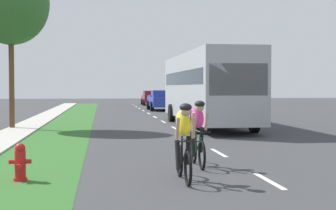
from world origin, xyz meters
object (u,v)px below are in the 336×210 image
at_px(fire_hydrant_red, 20,162).
at_px(pickup_blue, 162,100).
at_px(cyclist_lead, 184,141).
at_px(cyclist_trailing, 198,133).
at_px(bus_silver, 206,85).
at_px(sedan_maroon, 151,98).
at_px(street_tree_near, 11,3).

relative_size(fire_hydrant_red, pickup_blue, 0.15).
distance_m(cyclist_lead, cyclist_trailing, 1.90).
bearing_deg(cyclist_lead, bus_silver, 76.19).
height_order(pickup_blue, sedan_maroon, pickup_blue).
xyz_separation_m(fire_hydrant_red, sedan_maroon, (6.84, 41.89, 0.40)).
bearing_deg(sedan_maroon, street_tree_near, -107.82).
bearing_deg(cyclist_trailing, street_tree_near, 118.23).
distance_m(bus_silver, street_tree_near, 9.85).
bearing_deg(fire_hydrant_red, cyclist_lead, -9.09).
xyz_separation_m(cyclist_lead, pickup_blue, (3.27, 30.27, 0.02)).
bearing_deg(bus_silver, cyclist_lead, -103.81).
xyz_separation_m(fire_hydrant_red, street_tree_near, (-2.43, 13.05, 5.32)).
bearing_deg(cyclist_trailing, pickup_blue, 84.71).
bearing_deg(cyclist_lead, fire_hydrant_red, 170.91).
bearing_deg(pickup_blue, street_tree_near, -118.22).
distance_m(cyclist_lead, street_tree_near, 15.50).
distance_m(bus_silver, pickup_blue, 16.38).
height_order(fire_hydrant_red, cyclist_trailing, cyclist_trailing).
xyz_separation_m(fire_hydrant_red, pickup_blue, (6.53, 29.74, 0.46)).
distance_m(cyclist_trailing, street_tree_near, 14.23).
distance_m(fire_hydrant_red, street_tree_near, 14.30).
bearing_deg(sedan_maroon, cyclist_trailing, -94.15).
bearing_deg(cyclist_lead, pickup_blue, 83.83).
xyz_separation_m(cyclist_lead, street_tree_near, (-5.69, 13.57, 4.88)).
xyz_separation_m(cyclist_lead, cyclist_trailing, (0.64, 1.79, 0.00)).
bearing_deg(fire_hydrant_red, street_tree_near, 100.54).
xyz_separation_m(cyclist_trailing, street_tree_near, (-6.32, 11.78, 4.88)).
bearing_deg(pickup_blue, cyclist_trailing, -95.29).
xyz_separation_m(sedan_maroon, street_tree_near, (-9.27, -28.84, 4.93)).
distance_m(fire_hydrant_red, bus_silver, 15.06).
height_order(cyclist_lead, pickup_blue, pickup_blue).
distance_m(cyclist_lead, bus_silver, 14.39).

